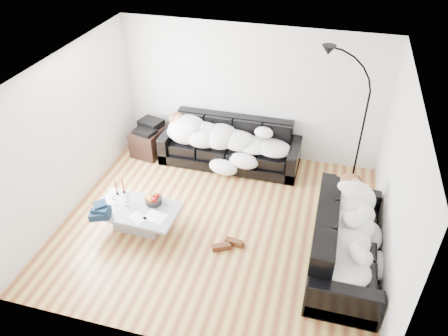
% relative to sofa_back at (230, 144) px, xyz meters
% --- Properties ---
extents(ground, '(5.00, 5.00, 0.00)m').
position_rel_sofa_back_xyz_m(ground, '(0.28, -1.75, -0.43)').
color(ground, brown).
rests_on(ground, ground).
extents(wall_back, '(5.00, 0.02, 2.60)m').
position_rel_sofa_back_xyz_m(wall_back, '(0.28, 0.50, 0.87)').
color(wall_back, silver).
rests_on(wall_back, ground).
extents(wall_left, '(0.02, 4.50, 2.60)m').
position_rel_sofa_back_xyz_m(wall_left, '(-2.22, -1.75, 0.87)').
color(wall_left, silver).
rests_on(wall_left, ground).
extents(wall_right, '(0.02, 4.50, 2.60)m').
position_rel_sofa_back_xyz_m(wall_right, '(2.78, -1.75, 0.87)').
color(wall_right, silver).
rests_on(wall_right, ground).
extents(ceiling, '(5.00, 5.00, 0.00)m').
position_rel_sofa_back_xyz_m(ceiling, '(0.28, -1.75, 2.17)').
color(ceiling, white).
rests_on(ceiling, ground).
extents(sofa_back, '(2.65, 0.92, 0.87)m').
position_rel_sofa_back_xyz_m(sofa_back, '(0.00, 0.00, 0.00)').
color(sofa_back, black).
rests_on(sofa_back, ground).
extents(sofa_right, '(0.96, 2.23, 0.90)m').
position_rel_sofa_back_xyz_m(sofa_right, '(2.27, -2.10, 0.02)').
color(sofa_right, black).
rests_on(sofa_right, ground).
extents(sleeper_back, '(2.25, 0.78, 0.45)m').
position_rel_sofa_back_xyz_m(sleeper_back, '(0.00, -0.05, 0.21)').
color(sleeper_back, white).
rests_on(sleeper_back, sofa_back).
extents(sleeper_right, '(0.81, 1.92, 0.47)m').
position_rel_sofa_back_xyz_m(sleeper_right, '(2.27, -2.10, 0.22)').
color(sleeper_right, white).
rests_on(sleeper_right, sofa_right).
extents(teal_cushion, '(0.42, 0.38, 0.20)m').
position_rel_sofa_back_xyz_m(teal_cushion, '(2.21, -1.40, 0.29)').
color(teal_cushion, '#094433').
rests_on(teal_cushion, sofa_right).
extents(coffee_table, '(1.33, 0.81, 0.38)m').
position_rel_sofa_back_xyz_m(coffee_table, '(-0.95, -2.17, -0.24)').
color(coffee_table, '#939699').
rests_on(coffee_table, ground).
extents(fruit_bowl, '(0.31, 0.31, 0.17)m').
position_rel_sofa_back_xyz_m(fruit_bowl, '(-0.75, -1.97, 0.03)').
color(fruit_bowl, white).
rests_on(fruit_bowl, coffee_table).
extents(wine_glass_a, '(0.08, 0.08, 0.16)m').
position_rel_sofa_back_xyz_m(wine_glass_a, '(-1.17, -2.03, 0.02)').
color(wine_glass_a, white).
rests_on(wine_glass_a, coffee_table).
extents(wine_glass_b, '(0.10, 0.10, 0.19)m').
position_rel_sofa_back_xyz_m(wine_glass_b, '(-1.32, -2.17, 0.04)').
color(wine_glass_b, white).
rests_on(wine_glass_b, coffee_table).
extents(wine_glass_c, '(0.09, 0.09, 0.17)m').
position_rel_sofa_back_xyz_m(wine_glass_c, '(-1.11, -2.16, 0.03)').
color(wine_glass_c, white).
rests_on(wine_glass_c, coffee_table).
extents(candle_left, '(0.06, 0.06, 0.27)m').
position_rel_sofa_back_xyz_m(candle_left, '(-1.41, -1.92, 0.08)').
color(candle_left, maroon).
rests_on(candle_left, coffee_table).
extents(candle_right, '(0.05, 0.05, 0.26)m').
position_rel_sofa_back_xyz_m(candle_right, '(-1.33, -1.85, 0.08)').
color(candle_right, maroon).
rests_on(candle_right, coffee_table).
extents(newspaper_a, '(0.37, 0.31, 0.01)m').
position_rel_sofa_back_xyz_m(newspaper_a, '(-0.59, -2.29, -0.05)').
color(newspaper_a, silver).
rests_on(newspaper_a, coffee_table).
extents(newspaper_b, '(0.33, 0.29, 0.01)m').
position_rel_sofa_back_xyz_m(newspaper_b, '(-0.85, -2.38, -0.05)').
color(newspaper_b, silver).
rests_on(newspaper_b, coffee_table).
extents(navy_jacket, '(0.41, 0.38, 0.16)m').
position_rel_sofa_back_xyz_m(navy_jacket, '(-1.43, -2.46, 0.11)').
color(navy_jacket, black).
rests_on(navy_jacket, coffee_table).
extents(shoes, '(0.53, 0.44, 0.10)m').
position_rel_sofa_back_xyz_m(shoes, '(0.54, -2.25, -0.38)').
color(shoes, '#472311').
rests_on(shoes, ground).
extents(av_cabinet, '(0.65, 0.85, 0.54)m').
position_rel_sofa_back_xyz_m(av_cabinet, '(-1.65, -0.01, -0.17)').
color(av_cabinet, black).
rests_on(av_cabinet, ground).
extents(stereo, '(0.52, 0.45, 0.13)m').
position_rel_sofa_back_xyz_m(stereo, '(-1.65, -0.01, 0.17)').
color(stereo, black).
rests_on(stereo, av_cabinet).
extents(floor_lamp, '(0.86, 0.54, 2.19)m').
position_rel_sofa_back_xyz_m(floor_lamp, '(2.34, 0.05, 0.66)').
color(floor_lamp, black).
rests_on(floor_lamp, ground).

